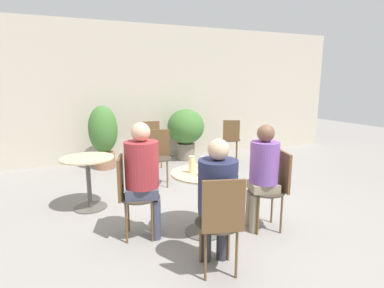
% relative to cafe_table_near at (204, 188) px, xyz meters
% --- Properties ---
extents(ground_plane, '(20.00, 20.00, 0.00)m').
position_rel_cafe_table_near_xyz_m(ground_plane, '(0.14, 0.08, -0.54)').
color(ground_plane, gray).
extents(storefront_wall, '(10.00, 0.06, 3.00)m').
position_rel_cafe_table_near_xyz_m(storefront_wall, '(0.14, 3.82, 0.96)').
color(storefront_wall, beige).
rests_on(storefront_wall, ground_plane).
extents(cafe_table_near, '(0.76, 0.76, 0.72)m').
position_rel_cafe_table_near_xyz_m(cafe_table_near, '(0.00, 0.00, 0.00)').
color(cafe_table_near, '#514C47').
rests_on(cafe_table_near, ground_plane).
extents(cafe_table_far, '(0.71, 0.71, 0.72)m').
position_rel_cafe_table_near_xyz_m(cafe_table_far, '(-1.21, 1.21, -0.02)').
color(cafe_table_far, '#514C47').
rests_on(cafe_table_far, ground_plane).
extents(bistro_chair_0, '(0.45, 0.44, 0.93)m').
position_rel_cafe_table_near_xyz_m(bistro_chair_0, '(-0.81, 0.19, 0.03)').
color(bistro_chair_0, '#42382D').
rests_on(bistro_chair_0, ground_plane).
extents(bistro_chair_1, '(0.44, 0.45, 0.93)m').
position_rel_cafe_table_near_xyz_m(bistro_chair_1, '(-0.19, -0.81, 0.03)').
color(bistro_chair_1, '#42382D').
rests_on(bistro_chair_1, ground_plane).
extents(bistro_chair_2, '(0.45, 0.44, 0.93)m').
position_rel_cafe_table_near_xyz_m(bistro_chair_2, '(0.81, -0.19, 0.03)').
color(bistro_chair_2, '#42382D').
rests_on(bistro_chair_2, ground_plane).
extents(bistro_chair_3, '(0.47, 0.48, 0.93)m').
position_rel_cafe_table_near_xyz_m(bistro_chair_3, '(1.85, 2.85, 0.03)').
color(bistro_chair_3, '#42382D').
rests_on(bistro_chair_3, ground_plane).
extents(bistro_chair_4, '(0.42, 0.43, 0.93)m').
position_rel_cafe_table_near_xyz_m(bistro_chair_4, '(0.12, 3.09, 0.03)').
color(bistro_chair_4, '#42382D').
rests_on(bistro_chair_4, ground_plane).
extents(bistro_chair_5, '(0.45, 0.46, 0.93)m').
position_rel_cafe_table_near_xyz_m(bistro_chair_5, '(-0.03, 1.90, 0.03)').
color(bistro_chair_5, '#42382D').
rests_on(bistro_chair_5, ground_plane).
extents(seated_person_0, '(0.42, 0.39, 1.30)m').
position_rel_cafe_table_near_xyz_m(seated_person_0, '(-0.66, 0.16, 0.23)').
color(seated_person_0, '#42475B').
rests_on(seated_person_0, ground_plane).
extents(seated_person_1, '(0.37, 0.40, 1.23)m').
position_rel_cafe_table_near_xyz_m(seated_person_1, '(-0.16, -0.66, 0.19)').
color(seated_person_1, '#2D2D33').
rests_on(seated_person_1, ground_plane).
extents(seated_person_2, '(0.37, 0.35, 1.25)m').
position_rel_cafe_table_near_xyz_m(seated_person_2, '(0.66, -0.16, 0.21)').
color(seated_person_2, gray).
rests_on(seated_person_2, ground_plane).
extents(beer_glass_0, '(0.06, 0.06, 0.19)m').
position_rel_cafe_table_near_xyz_m(beer_glass_0, '(-0.05, -0.14, 0.28)').
color(beer_glass_0, '#DBC65B').
rests_on(beer_glass_0, cafe_table_near).
extents(beer_glass_1, '(0.06, 0.06, 0.19)m').
position_rel_cafe_table_near_xyz_m(beer_glass_1, '(0.13, -0.06, 0.28)').
color(beer_glass_1, '#DBC65B').
rests_on(beer_glass_1, cafe_table_near).
extents(beer_glass_2, '(0.06, 0.06, 0.15)m').
position_rel_cafe_table_near_xyz_m(beer_glass_2, '(0.04, 0.14, 0.26)').
color(beer_glass_2, silver).
rests_on(beer_glass_2, cafe_table_near).
extents(beer_glass_3, '(0.07, 0.07, 0.19)m').
position_rel_cafe_table_near_xyz_m(beer_glass_3, '(-0.14, 0.03, 0.28)').
color(beer_glass_3, beige).
rests_on(beer_glass_3, cafe_table_near).
extents(potted_plant_0, '(0.58, 0.58, 1.29)m').
position_rel_cafe_table_near_xyz_m(potted_plant_0, '(-0.84, 3.24, 0.17)').
color(potted_plant_0, '#93664C').
rests_on(potted_plant_0, ground_plane).
extents(potted_plant_1, '(0.83, 0.83, 1.15)m').
position_rel_cafe_table_near_xyz_m(potted_plant_1, '(0.96, 3.34, 0.17)').
color(potted_plant_1, slate).
rests_on(potted_plant_1, ground_plane).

